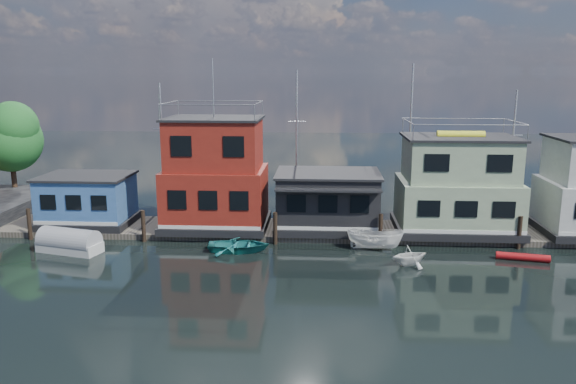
# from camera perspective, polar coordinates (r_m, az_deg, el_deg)

# --- Properties ---
(ground) EXTENTS (160.00, 160.00, 0.00)m
(ground) POSITION_cam_1_polar(r_m,az_deg,el_deg) (29.20, 5.13, -10.85)
(ground) COLOR black
(ground) RESTS_ON ground
(dock) EXTENTS (48.00, 5.00, 0.40)m
(dock) POSITION_cam_1_polar(r_m,az_deg,el_deg) (40.46, 4.71, -3.94)
(dock) COLOR #595147
(dock) RESTS_ON ground
(houseboat_blue) EXTENTS (6.40, 4.90, 3.66)m
(houseboat_blue) POSITION_cam_1_polar(r_m,az_deg,el_deg) (43.46, -19.70, -0.77)
(houseboat_blue) COLOR black
(houseboat_blue) RESTS_ON dock
(houseboat_red) EXTENTS (7.40, 5.90, 11.86)m
(houseboat_red) POSITION_cam_1_polar(r_m,az_deg,el_deg) (40.28, -7.38, 1.63)
(houseboat_red) COLOR black
(houseboat_red) RESTS_ON dock
(houseboat_dark) EXTENTS (7.40, 6.10, 4.06)m
(houseboat_dark) POSITION_cam_1_polar(r_m,az_deg,el_deg) (39.88, 4.05, -0.88)
(houseboat_dark) COLOR black
(houseboat_dark) RESTS_ON dock
(houseboat_green) EXTENTS (8.40, 5.90, 7.03)m
(houseboat_green) POSITION_cam_1_polar(r_m,az_deg,el_deg) (40.75, 16.83, 0.54)
(houseboat_green) COLOR black
(houseboat_green) RESTS_ON dock
(pilings) EXTENTS (42.28, 0.28, 2.20)m
(pilings) POSITION_cam_1_polar(r_m,az_deg,el_deg) (37.52, 4.30, -3.80)
(pilings) COLOR #2D2116
(pilings) RESTS_ON ground
(background_masts) EXTENTS (36.40, 0.16, 12.00)m
(background_masts) POSITION_cam_1_polar(r_m,az_deg,el_deg) (45.60, 10.69, 4.59)
(background_masts) COLOR silver
(background_masts) RESTS_ON ground
(tarp_runabout) EXTENTS (4.40, 2.63, 1.67)m
(tarp_runabout) POSITION_cam_1_polar(r_m,az_deg,el_deg) (38.81, -21.33, -4.81)
(tarp_runabout) COLOR silver
(tarp_runabout) RESTS_ON ground
(motorboat) EXTENTS (3.89, 2.04, 1.43)m
(motorboat) POSITION_cam_1_polar(r_m,az_deg,el_deg) (37.01, 8.85, -4.76)
(motorboat) COLOR white
(motorboat) RESTS_ON ground
(red_kayak) EXTENTS (3.15, 1.05, 0.46)m
(red_kayak) POSITION_cam_1_polar(r_m,az_deg,el_deg) (37.57, 22.74, -6.11)
(red_kayak) COLOR #AA1215
(red_kayak) RESTS_ON ground
(dinghy_white) EXTENTS (3.00, 2.84, 1.25)m
(dinghy_white) POSITION_cam_1_polar(r_m,az_deg,el_deg) (34.55, 12.24, -6.29)
(dinghy_white) COLOR silver
(dinghy_white) RESTS_ON ground
(dinghy_teal) EXTENTS (4.14, 3.08, 0.82)m
(dinghy_teal) POSITION_cam_1_polar(r_m,az_deg,el_deg) (36.47, -5.03, -5.41)
(dinghy_teal) COLOR #217C7C
(dinghy_teal) RESTS_ON ground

